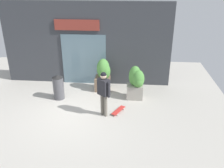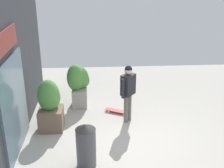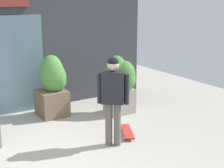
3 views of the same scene
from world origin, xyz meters
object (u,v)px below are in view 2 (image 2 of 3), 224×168
planter_box_left (79,83)px  skateboard (117,111)px  planter_box_right (50,104)px  trash_bin (86,146)px  skateboarder (128,88)px

planter_box_left → skateboard: bearing=-119.0°
skateboard → planter_box_right: 2.12m
trash_bin → planter_box_right: bearing=29.9°
planter_box_right → trash_bin: size_ratio=1.37×
skateboarder → trash_bin: size_ratio=1.62×
skateboarder → planter_box_right: (-0.26, 2.13, -0.30)m
skateboard → trash_bin: trash_bin is taller
skateboard → trash_bin: size_ratio=0.73×
skateboard → planter_box_right: size_ratio=0.53×
planter_box_left → planter_box_right: (-1.41, 0.71, -0.04)m
planter_box_left → trash_bin: (-3.13, -0.28, -0.23)m
skateboarder → planter_box_left: bearing=0.8°
skateboarder → trash_bin: 2.34m
skateboard → skateboarder: bearing=143.3°
skateboarder → planter_box_left: skateboarder is taller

